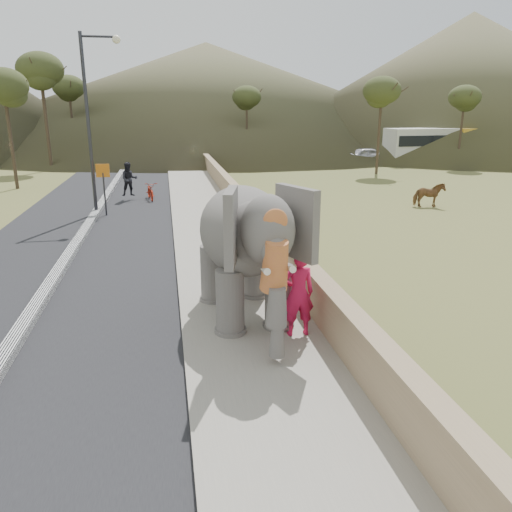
% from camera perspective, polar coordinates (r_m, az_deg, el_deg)
% --- Properties ---
extents(ground, '(160.00, 160.00, 0.00)m').
position_cam_1_polar(ground, '(9.75, 1.06, -13.22)').
color(ground, olive).
rests_on(ground, ground).
extents(road, '(7.00, 120.00, 0.03)m').
position_cam_1_polar(road, '(19.21, -19.83, 1.02)').
color(road, black).
rests_on(road, ground).
extents(median, '(0.35, 120.00, 0.22)m').
position_cam_1_polar(median, '(19.19, -19.86, 1.29)').
color(median, black).
rests_on(median, ground).
extents(walkway, '(3.00, 120.00, 0.15)m').
position_cam_1_polar(walkway, '(18.98, -4.83, 1.97)').
color(walkway, '#9E9687').
rests_on(walkway, ground).
extents(parapet, '(0.30, 120.00, 1.10)m').
position_cam_1_polar(parapet, '(19.09, 0.08, 3.58)').
color(parapet, tan).
rests_on(parapet, ground).
extents(lamppost, '(1.76, 0.36, 8.00)m').
position_cam_1_polar(lamppost, '(24.37, -18.03, 15.88)').
color(lamppost, '#29282D').
rests_on(lamppost, ground).
extents(signboard, '(0.60, 0.08, 2.40)m').
position_cam_1_polar(signboard, '(24.12, -17.03, 8.24)').
color(signboard, '#2D2D33').
rests_on(signboard, ground).
extents(cow, '(1.56, 0.88, 1.24)m').
position_cam_1_polar(cow, '(26.80, 19.14, 6.61)').
color(cow, brown).
rests_on(cow, ground).
extents(distant_car, '(4.28, 1.83, 1.44)m').
position_cam_1_polar(distant_car, '(46.70, 12.90, 11.11)').
color(distant_car, '#B8B7BF').
rests_on(distant_car, ground).
extents(bus_white, '(11.15, 3.26, 3.10)m').
position_cam_1_polar(bus_white, '(49.19, 20.69, 11.71)').
color(bus_white, beige).
rests_on(bus_white, ground).
extents(bus_orange, '(11.02, 2.59, 3.10)m').
position_cam_1_polar(bus_orange, '(52.25, 26.93, 11.23)').
color(bus_orange, gold).
rests_on(bus_orange, ground).
extents(hill_right, '(56.00, 56.00, 16.00)m').
position_cam_1_polar(hill_right, '(71.17, 22.94, 17.90)').
color(hill_right, brown).
rests_on(hill_right, ground).
extents(hill_far, '(80.00, 80.00, 14.00)m').
position_cam_1_polar(hill_far, '(78.61, -5.61, 18.09)').
color(hill_far, brown).
rests_on(hill_far, ground).
extents(elephant_and_man, '(2.59, 4.57, 3.18)m').
position_cam_1_polar(elephant_and_man, '(11.47, -1.35, 0.81)').
color(elephant_and_man, slate).
rests_on(elephant_and_man, ground).
extents(motorcyclist, '(2.03, 1.94, 2.06)m').
position_cam_1_polar(motorcyclist, '(27.99, -13.09, 7.87)').
color(motorcyclist, maroon).
rests_on(motorcyclist, ground).
extents(trees, '(48.32, 41.58, 9.21)m').
position_cam_1_polar(trees, '(37.35, -5.22, 15.13)').
color(trees, '#473828').
rests_on(trees, ground).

